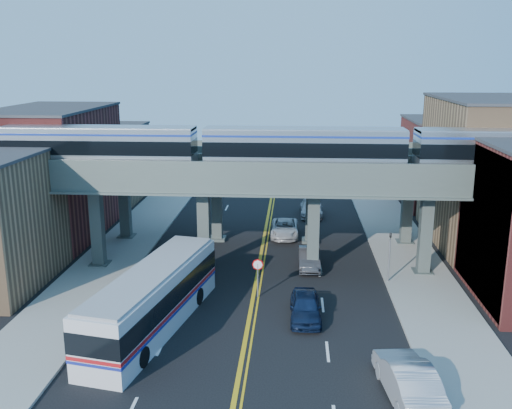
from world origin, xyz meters
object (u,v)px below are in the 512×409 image
(traffic_signal, at_px, (390,252))
(transit_bus, at_px, (153,299))
(car_lane_c, at_px, (285,228))
(car_lane_d, at_px, (311,208))
(car_parked_curb, at_px, (408,379))
(car_lane_a, at_px, (305,307))
(stop_sign, at_px, (258,272))
(transit_train, at_px, (304,148))
(car_lane_b, at_px, (309,258))

(traffic_signal, bearing_deg, transit_bus, -151.87)
(car_lane_c, height_order, car_lane_d, car_lane_d)
(car_lane_d, relative_size, car_parked_curb, 0.94)
(car_lane_a, relative_size, car_parked_curb, 0.82)
(stop_sign, distance_m, car_lane_a, 4.44)
(transit_train, xyz_separation_m, car_lane_a, (0.16, -8.06, -8.33))
(transit_train, relative_size, car_lane_b, 9.84)
(transit_train, relative_size, stop_sign, 16.49)
(transit_train, xyz_separation_m, car_parked_curb, (4.72, -15.98, -8.19))
(transit_bus, xyz_separation_m, car_lane_b, (9.20, 10.52, -1.02))
(transit_train, xyz_separation_m, transit_bus, (-8.62, -9.82, -7.36))
(transit_bus, bearing_deg, car_lane_c, -10.25)
(car_lane_d, height_order, car_parked_curb, car_parked_curb)
(car_lane_c, bearing_deg, stop_sign, -96.57)
(transit_bus, xyz_separation_m, car_lane_d, (9.73, 25.55, -0.99))
(car_parked_curb, bearing_deg, traffic_signal, -102.38)
(car_lane_b, distance_m, car_lane_c, 8.05)
(traffic_signal, xyz_separation_m, car_lane_d, (-4.89, 17.73, -1.54))
(car_lane_c, bearing_deg, transit_train, -80.90)
(traffic_signal, relative_size, transit_bus, 0.30)
(traffic_signal, distance_m, car_lane_b, 6.26)
(traffic_signal, relative_size, car_lane_d, 0.78)
(car_lane_c, bearing_deg, transit_bus, -111.74)
(transit_bus, height_order, car_lane_b, transit_bus)
(traffic_signal, bearing_deg, transit_train, 161.56)
(transit_train, bearing_deg, transit_bus, -131.29)
(transit_train, height_order, stop_sign, transit_train)
(transit_train, relative_size, car_lane_a, 9.48)
(transit_bus, height_order, car_lane_d, transit_bus)
(transit_bus, bearing_deg, car_lane_b, -29.90)
(car_lane_a, distance_m, car_lane_b, 8.78)
(transit_bus, height_order, car_parked_curb, transit_bus)
(car_lane_a, height_order, car_lane_d, car_lane_a)
(transit_train, height_order, car_lane_c, transit_train)
(car_lane_b, height_order, car_parked_curb, car_parked_curb)
(car_lane_b, relative_size, car_parked_curb, 0.79)
(car_lane_c, relative_size, car_parked_curb, 0.91)
(traffic_signal, distance_m, car_lane_c, 12.95)
(transit_train, bearing_deg, car_lane_c, 99.34)
(car_lane_c, bearing_deg, car_lane_d, 70.58)
(car_lane_b, height_order, car_lane_d, car_lane_d)
(transit_bus, relative_size, car_parked_curb, 2.42)
(car_lane_c, distance_m, car_parked_curb, 25.25)
(transit_bus, bearing_deg, car_lane_a, -67.46)
(transit_train, distance_m, car_lane_a, 11.60)
(car_lane_b, relative_size, car_lane_c, 0.87)
(traffic_signal, bearing_deg, car_lane_c, 125.14)
(transit_train, relative_size, transit_bus, 3.20)
(car_lane_c, bearing_deg, car_parked_curb, -76.22)
(car_parked_curb, bearing_deg, transit_train, -80.69)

